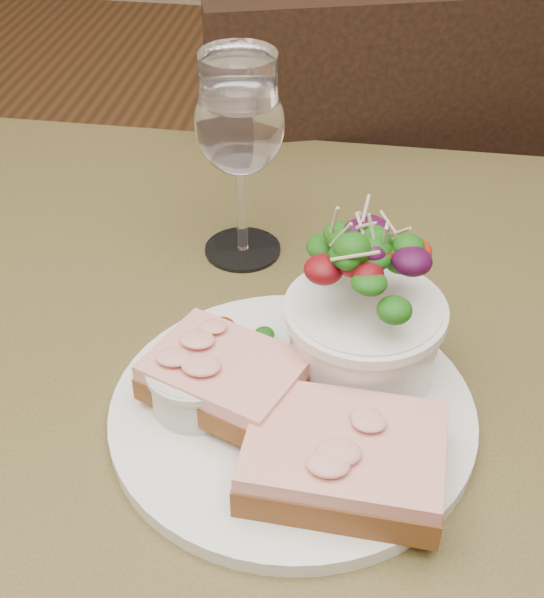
% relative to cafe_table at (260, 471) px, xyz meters
% --- Properties ---
extents(cafe_table, '(0.80, 0.80, 0.75)m').
position_rel_cafe_table_xyz_m(cafe_table, '(0.00, 0.00, 0.00)').
color(cafe_table, '#40391B').
rests_on(cafe_table, ground).
extents(chair_far, '(0.53, 0.53, 0.90)m').
position_rel_cafe_table_xyz_m(chair_far, '(0.03, 0.61, -0.36)').
color(chair_far, black).
rests_on(chair_far, ground).
extents(dinner_plate, '(0.26, 0.26, 0.01)m').
position_rel_cafe_table_xyz_m(dinner_plate, '(0.03, -0.03, 0.11)').
color(dinner_plate, white).
rests_on(dinner_plate, cafe_table).
extents(sandwich_front, '(0.13, 0.10, 0.03)m').
position_rel_cafe_table_xyz_m(sandwich_front, '(0.07, -0.09, 0.13)').
color(sandwich_front, '#513015').
rests_on(sandwich_front, dinner_plate).
extents(sandwich_back, '(0.13, 0.11, 0.03)m').
position_rel_cafe_table_xyz_m(sandwich_back, '(-0.02, -0.03, 0.14)').
color(sandwich_back, '#513015').
rests_on(sandwich_back, dinner_plate).
extents(ramekin, '(0.06, 0.06, 0.04)m').
position_rel_cafe_table_xyz_m(ramekin, '(-0.04, -0.04, 0.13)').
color(ramekin, beige).
rests_on(ramekin, dinner_plate).
extents(salad_bowl, '(0.11, 0.11, 0.13)m').
position_rel_cafe_table_xyz_m(salad_bowl, '(0.08, 0.02, 0.17)').
color(salad_bowl, white).
rests_on(salad_bowl, dinner_plate).
extents(garnish, '(0.05, 0.04, 0.02)m').
position_rel_cafe_table_xyz_m(garnish, '(-0.02, 0.04, 0.12)').
color(garnish, '#113609').
rests_on(garnish, dinner_plate).
extents(wine_glass, '(0.08, 0.08, 0.18)m').
position_rel_cafe_table_xyz_m(wine_glass, '(-0.04, 0.17, 0.22)').
color(wine_glass, white).
rests_on(wine_glass, cafe_table).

